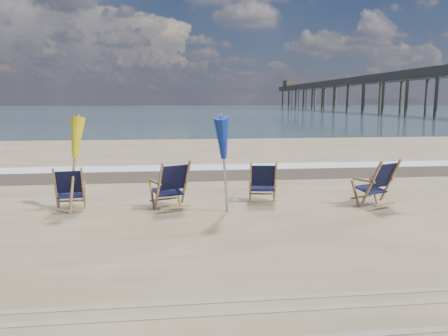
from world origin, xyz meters
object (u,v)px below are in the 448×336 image
object	(u,v)px
umbrella_blue	(225,140)
beach_chair_0	(83,189)
beach_chair_3	(390,182)
umbrella_yellow	(72,142)
beach_chair_1	(186,184)
beach_chair_2	(275,183)
fishing_pier	(377,89)

from	to	relation	value
umbrella_blue	beach_chair_0	bearing A→B (deg)	168.96
beach_chair_0	beach_chair_3	distance (m)	6.67
beach_chair_0	beach_chair_3	xyz separation A→B (m)	(6.66, -0.34, 0.06)
umbrella_yellow	umbrella_blue	size ratio (longest dim) A/B	0.97
beach_chair_3	umbrella_blue	xyz separation A→B (m)	(-3.72, -0.24, 0.99)
beach_chair_1	beach_chair_2	xyz separation A→B (m)	(2.01, 0.23, -0.05)
beach_chair_0	beach_chair_1	world-z (taller)	beach_chair_1
beach_chair_0	fishing_pier	size ratio (longest dim) A/B	0.01
beach_chair_1	beach_chair_3	world-z (taller)	beach_chair_1
beach_chair_1	beach_chair_2	world-z (taller)	beach_chair_1
umbrella_blue	fishing_pier	size ratio (longest dim) A/B	0.01
beach_chair_1	beach_chair_2	bearing A→B (deg)	163.80
umbrella_blue	fishing_pier	distance (m)	81.69
beach_chair_1	fishing_pier	xyz separation A→B (m)	(38.81, 71.73, 4.10)
umbrella_yellow	fishing_pier	xyz separation A→B (m)	(41.14, 71.72, 3.17)
beach_chair_0	umbrella_yellow	size ratio (longest dim) A/B	0.49
beach_chair_2	beach_chair_0	bearing A→B (deg)	10.43
beach_chair_0	umbrella_blue	size ratio (longest dim) A/B	0.48
beach_chair_2	umbrella_blue	world-z (taller)	umbrella_blue
beach_chair_1	fishing_pier	bearing A→B (deg)	-141.03
beach_chair_2	umbrella_yellow	world-z (taller)	umbrella_yellow
beach_chair_3	beach_chair_0	bearing A→B (deg)	-27.75
beach_chair_1	umbrella_yellow	bearing A→B (deg)	-22.78
umbrella_blue	fishing_pier	world-z (taller)	fishing_pier
beach_chair_0	umbrella_yellow	distance (m)	1.01
beach_chair_1	fishing_pier	world-z (taller)	fishing_pier
beach_chair_3	umbrella_blue	bearing A→B (deg)	-21.20
beach_chair_3	fishing_pier	xyz separation A→B (m)	(34.32, 71.99, 4.11)
beach_chair_3	umbrella_blue	world-z (taller)	umbrella_blue
fishing_pier	umbrella_yellow	bearing A→B (deg)	-119.84
beach_chair_2	fishing_pier	world-z (taller)	fishing_pier
beach_chair_0	umbrella_yellow	xyz separation A→B (m)	(-0.16, -0.07, 0.99)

